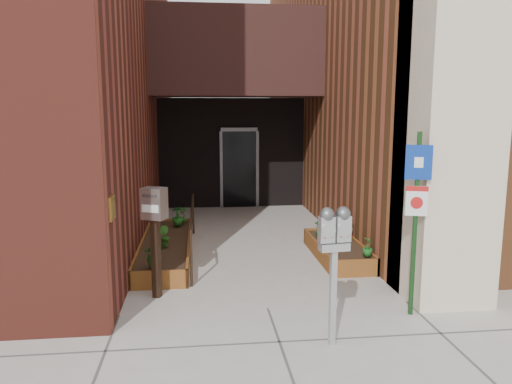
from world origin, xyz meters
name	(u,v)px	position (x,y,z in m)	size (l,w,h in m)	color
ground	(268,309)	(0.00, 0.00, 0.00)	(80.00, 80.00, 0.00)	#9E9991
architecture	(225,19)	(-0.18, 6.89, 4.98)	(20.00, 14.60, 10.00)	maroon
planter_left	(166,249)	(-1.55, 2.70, 0.13)	(0.90, 3.60, 0.30)	brown
planter_right	(338,251)	(1.60, 2.20, 0.13)	(0.80, 2.20, 0.30)	brown
handrail	(192,217)	(-1.05, 2.65, 0.75)	(0.04, 3.34, 0.90)	black
parking_meter	(334,239)	(0.59, -1.13, 1.27)	(0.37, 0.19, 1.64)	#A9A9AB
sign_post	(416,205)	(1.87, -0.41, 1.50)	(0.32, 0.13, 2.43)	black
payment_dropbox	(155,219)	(-1.55, 0.62, 1.17)	(0.39, 0.35, 1.62)	black
shrub_left_a	(154,255)	(-1.61, 1.10, 0.50)	(0.36, 0.36, 0.40)	#215017
shrub_left_b	(164,236)	(-1.54, 2.33, 0.48)	(0.19, 0.19, 0.35)	#26601B
shrub_left_c	(178,216)	(-1.37, 3.87, 0.50)	(0.23, 0.23, 0.41)	#185317
shrub_left_d	(184,215)	(-1.25, 4.06, 0.47)	(0.18, 0.18, 0.34)	#265819
shrub_right_a	(368,247)	(1.85, 1.30, 0.45)	(0.17, 0.17, 0.31)	#1A5D1E
shrub_right_b	(318,228)	(1.35, 2.70, 0.45)	(0.16, 0.16, 0.30)	#17531A
shrub_right_c	(347,228)	(1.85, 2.48, 0.49)	(0.34, 0.34, 0.38)	#17511B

